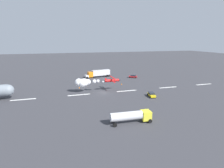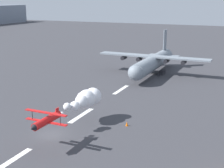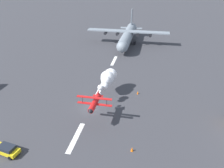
% 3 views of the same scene
% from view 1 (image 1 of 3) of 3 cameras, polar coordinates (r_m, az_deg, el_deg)
% --- Properties ---
extents(ground_plane, '(440.00, 440.00, 0.00)m').
position_cam_1_polar(ground_plane, '(68.79, -2.61, -2.76)').
color(ground_plane, '#38383D').
rests_on(ground_plane, ground).
extents(runway_stripe_2, '(8.00, 0.90, 0.01)m').
position_cam_1_polar(runway_stripe_2, '(91.35, 26.78, -0.10)').
color(runway_stripe_2, white).
rests_on(runway_stripe_2, ground).
extents(runway_stripe_3, '(8.00, 0.90, 0.01)m').
position_cam_1_polar(runway_stripe_3, '(79.91, 17.06, -1.02)').
color(runway_stripe_3, white).
rests_on(runway_stripe_3, ground).
extents(runway_stripe_4, '(8.00, 0.90, 0.01)m').
position_cam_1_polar(runway_stripe_4, '(71.50, 4.60, -2.15)').
color(runway_stripe_4, white).
rests_on(runway_stripe_4, ground).
extents(runway_stripe_5, '(8.00, 0.90, 0.01)m').
position_cam_1_polar(runway_stripe_5, '(67.24, -10.28, -3.36)').
color(runway_stripe_5, white).
rests_on(runway_stripe_5, ground).
extents(runway_stripe_6, '(8.00, 0.90, 0.01)m').
position_cam_1_polar(runway_stripe_6, '(67.94, -26.00, -4.39)').
color(runway_stripe_6, white).
rests_on(runway_stripe_6, ground).
extents(stunt_biplane_red, '(17.69, 6.56, 3.18)m').
position_cam_1_polar(stunt_biplane_red, '(68.78, -8.24, 0.53)').
color(stunt_biplane_red, red).
extents(semi_truck_orange, '(13.98, 5.26, 3.70)m').
position_cam_1_polar(semi_truck_orange, '(97.40, -4.26, 3.39)').
color(semi_truck_orange, silver).
rests_on(semi_truck_orange, ground).
extents(fuel_tanker_truck, '(10.10, 3.19, 2.90)m').
position_cam_1_polar(fuel_tanker_truck, '(44.37, 6.07, -9.92)').
color(fuel_tanker_truck, yellow).
rests_on(fuel_tanker_truck, ground).
extents(followme_car_yellow, '(4.55, 3.76, 1.52)m').
position_cam_1_polar(followme_car_yellow, '(96.29, 6.64, 2.43)').
color(followme_car_yellow, '#B21E23').
rests_on(followme_car_yellow, ground).
extents(airport_staff_sedan, '(2.67, 4.57, 1.52)m').
position_cam_1_polar(airport_staff_sedan, '(65.38, 12.25, -3.21)').
color(airport_staff_sedan, yellow).
rests_on(airport_staff_sedan, ground).
extents(traffic_cone_near, '(0.44, 0.44, 0.75)m').
position_cam_1_polar(traffic_cone_near, '(80.91, 3.01, 0.02)').
color(traffic_cone_near, orange).
rests_on(traffic_cone_near, ground).
extents(traffic_cone_far, '(0.44, 0.44, 0.75)m').
position_cam_1_polar(traffic_cone_far, '(76.09, -10.17, -1.06)').
color(traffic_cone_far, orange).
rests_on(traffic_cone_far, ground).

